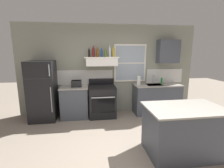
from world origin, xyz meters
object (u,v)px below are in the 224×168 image
bottle_olive_oil_square (105,53)px  kitchen_island (183,130)px  bottle_amber_wine (98,53)px  bottle_champagne_gold_foil (114,52)px  bottle_clear_tall (110,52)px  paper_towel_roll (139,80)px  dish_soap_bottle (162,81)px  bottle_blue_liqueur (102,53)px  bottle_red_label_wine (93,52)px  refrigerator (43,91)px  stove_range (102,101)px  bottle_balsamic_dark (89,53)px  toaster (76,83)px

bottle_olive_oil_square → kitchen_island: bottle_olive_oil_square is taller
bottle_amber_wine → bottle_champagne_gold_foil: size_ratio=0.90×
bottle_clear_tall → bottle_champagne_gold_foil: 0.11m
paper_towel_roll → kitchen_island: (0.24, -2.06, -0.59)m
bottle_champagne_gold_foil → dish_soap_bottle: size_ratio=1.71×
bottle_blue_liqueur → kitchen_island: bottle_blue_liqueur is taller
bottle_red_label_wine → bottle_champagne_gold_foil: bottle_red_label_wine is taller
refrigerator → stove_range: size_ratio=1.52×
bottle_amber_wine → kitchen_island: bottle_amber_wine is taller
kitchen_island → paper_towel_roll: bearing=96.6°
stove_range → bottle_blue_liqueur: (0.01, 0.12, 1.39)m
bottle_red_label_wine → bottle_amber_wine: 0.13m
kitchen_island → bottle_amber_wine: bearing=124.7°
bottle_blue_liqueur → bottle_olive_oil_square: 0.12m
bottle_balsamic_dark → bottle_olive_oil_square: (0.46, -0.03, -0.00)m
refrigerator → bottle_balsamic_dark: bottle_balsamic_dark is taller
bottle_olive_oil_square → dish_soap_bottle: 1.96m
stove_range → paper_towel_roll: size_ratio=4.04×
bottle_blue_liqueur → bottle_olive_oil_square: bearing=-26.9°
stove_range → kitchen_island: stove_range is taller
refrigerator → bottle_amber_wine: 1.86m
kitchen_island → bottle_clear_tall: bearing=117.1°
refrigerator → bottle_olive_oil_square: 2.04m
bottle_olive_oil_square → bottle_clear_tall: bottle_clear_tall is taller
paper_towel_roll → bottle_clear_tall: bearing=173.5°
refrigerator → toaster: size_ratio=5.57×
kitchen_island → toaster: bearing=135.7°
refrigerator → bottle_clear_tall: bottle_clear_tall is taller
bottle_red_label_wine → bottle_amber_wine: (0.11, -0.06, -0.02)m
refrigerator → bottle_balsamic_dark: size_ratio=6.50×
toaster → stove_range: 0.91m
stove_range → bottle_champagne_gold_foil: bottle_champagne_gold_foil is taller
bottle_champagne_gold_foil → dish_soap_bottle: bearing=0.4°
toaster → bottle_olive_oil_square: size_ratio=1.22×
bottle_olive_oil_square → paper_towel_roll: size_ratio=0.90×
bottle_blue_liqueur → paper_towel_roll: (1.10, -0.08, -0.81)m
bottle_champagne_gold_foil → paper_towel_roll: bottle_champagne_gold_foil is taller
stove_range → bottle_olive_oil_square: bottle_olive_oil_square is taller
bottle_clear_tall → toaster: bearing=-172.5°
stove_range → bottle_blue_liqueur: bearing=87.2°
bottle_olive_oil_square → bottle_champagne_gold_foil: size_ratio=0.80×
toaster → dish_soap_bottle: (2.61, 0.13, -0.01)m
bottle_champagne_gold_foil → kitchen_island: (0.99, -2.14, -1.42)m
bottle_balsamic_dark → paper_towel_roll: (1.46, -0.06, -0.81)m
toaster → bottle_balsamic_dark: bearing=13.3°
dish_soap_bottle → bottle_red_label_wine: bearing=179.8°
bottle_blue_liqueur → dish_soap_bottle: bottle_blue_liqueur is taller
refrigerator → paper_towel_roll: 2.77m
toaster → bottle_blue_liqueur: size_ratio=1.19×
bottle_amber_wine → bottle_red_label_wine: bearing=152.7°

